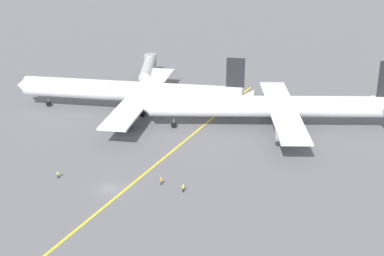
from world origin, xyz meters
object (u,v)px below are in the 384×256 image
Objects in this scene: airliner_being_pushed at (273,107)px; jet_bridge at (148,67)px; ground_crew_marshaller_foreground at (58,174)px; ground_crew_ramp_agent_by_cones at (161,181)px; ground_crew_wing_walker_right at (183,188)px; airliner_at_gate_left at (133,92)px; pushback_tug at (120,122)px.

airliner_being_pushed is 49.95m from jet_bridge.
ground_crew_marshaller_foreground is 0.95× the size of ground_crew_ramp_agent_by_cones.
ground_crew_ramp_agent_by_cones is at bearing 162.34° from ground_crew_wing_walker_right.
airliner_at_gate_left reaches higher than ground_crew_marshaller_foreground.
ground_crew_marshaller_foreground is at bearing -171.92° from ground_crew_ramp_agent_by_cones.
airliner_being_pushed reaches higher than airliner_at_gate_left.
airliner_at_gate_left is 2.75× the size of jet_bridge.
jet_bridge is (-41.37, 27.99, -0.84)m from airliner_being_pushed.
pushback_tug reaches higher than ground_crew_marshaller_foreground.
pushback_tug reaches higher than ground_crew_wing_walker_right.
ground_crew_wing_walker_right reaches higher than ground_crew_marshaller_foreground.
jet_bridge is (-26.22, 62.71, 3.66)m from ground_crew_ramp_agent_by_cones.
ground_crew_wing_walker_right is 71.37m from jet_bridge.
ground_crew_marshaller_foreground is 0.97× the size of ground_crew_wing_walker_right.
airliner_at_gate_left is at bearing 94.71° from pushback_tug.
ground_crew_marshaller_foreground is (0.53, -39.30, -4.42)m from airliner_at_gate_left.
airliner_at_gate_left is 11.76m from pushback_tug.
airliner_at_gate_left is 26.89m from jet_bridge.
airliner_being_pushed is 37.25× the size of ground_crew_wing_walker_right.
ground_crew_wing_walker_right is at bearing -48.26° from pushback_tug.
pushback_tug is 5.54× the size of ground_crew_wing_walker_right.
airliner_being_pushed reaches higher than ground_crew_wing_walker_right.
jet_bridge is (-5.98, 26.21, -0.71)m from airliner_at_gate_left.
ground_crew_ramp_agent_by_cones reaches higher than ground_crew_wing_walker_right.
airliner_being_pushed is at bearing 15.03° from pushback_tug.
jet_bridge is at bearing 95.67° from ground_crew_marshaller_foreground.
pushback_tug is (0.91, -11.04, -3.95)m from airliner_at_gate_left.
jet_bridge is at bearing 100.47° from pushback_tug.
ground_crew_wing_walker_right is (24.06, -26.97, -0.43)m from pushback_tug.
airliner_being_pushed is 6.72× the size of pushback_tug.
ground_crew_ramp_agent_by_cones is 68.07m from jet_bridge.
airliner_at_gate_left is at bearing 90.77° from ground_crew_marshaller_foreground.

